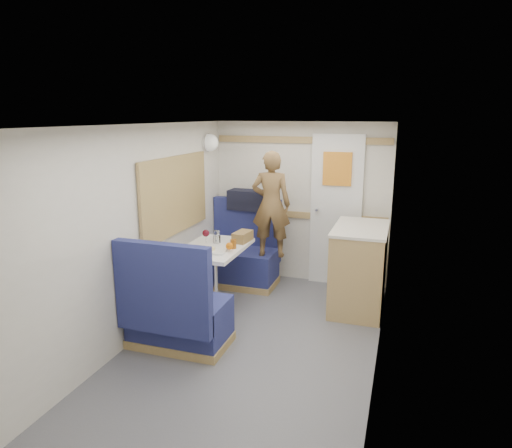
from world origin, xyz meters
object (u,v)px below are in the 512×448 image
(bench_far, at_px, (242,260))
(tumbler_left, at_px, (184,250))
(galley_counter, at_px, (359,267))
(orange_fruit, at_px, (229,246))
(dome_light, at_px, (210,143))
(bench_near, at_px, (177,317))
(pepper_grinder, at_px, (219,240))
(dinette_table, at_px, (214,260))
(tumbler_right, at_px, (216,240))
(tumbler_mid, at_px, (216,235))
(bread_loaf, at_px, (243,237))
(person, at_px, (271,204))
(tray, at_px, (214,249))
(beer_glass, at_px, (233,244))
(duffel_bag, at_px, (249,200))
(wine_glass, at_px, (206,234))
(cheese_block, at_px, (209,249))

(bench_far, height_order, tumbler_left, bench_far)
(galley_counter, height_order, orange_fruit, galley_counter)
(dome_light, relative_size, galley_counter, 0.22)
(bench_near, xyz_separation_m, pepper_grinder, (0.01, 0.98, 0.47))
(dinette_table, bearing_deg, tumbler_right, 85.58)
(dome_light, xyz_separation_m, tumbler_mid, (0.32, -0.61, -0.98))
(orange_fruit, bearing_deg, bread_loaf, 90.00)
(person, relative_size, pepper_grinder, 13.45)
(tray, height_order, beer_glass, beer_glass)
(orange_fruit, bearing_deg, tumbler_left, -145.61)
(tumbler_left, xyz_separation_m, bread_loaf, (0.38, 0.66, 0.00))
(duffel_bag, distance_m, bread_loaf, 0.90)
(beer_glass, bearing_deg, person, 74.34)
(tumbler_right, bearing_deg, galley_counter, 18.37)
(dinette_table, distance_m, wine_glass, 0.30)
(wine_glass, bearing_deg, pepper_grinder, 39.13)
(bench_near, xyz_separation_m, galley_counter, (1.47, 1.41, 0.17))
(wine_glass, height_order, pepper_grinder, wine_glass)
(dome_light, bearing_deg, beer_glass, -54.08)
(bench_far, relative_size, tray, 2.77)
(person, height_order, bread_loaf, person)
(orange_fruit, height_order, wine_glass, wine_glass)
(galley_counter, distance_m, tumbler_left, 1.90)
(tray, distance_m, cheese_block, 0.10)
(galley_counter, height_order, pepper_grinder, galley_counter)
(bench_near, height_order, bread_loaf, bench_near)
(wine_glass, distance_m, bread_loaf, 0.42)
(person, bearing_deg, dinette_table, 50.46)
(tray, distance_m, bread_loaf, 0.43)
(pepper_grinder, bearing_deg, beer_glass, -29.16)
(orange_fruit, xyz_separation_m, tumbler_mid, (-0.29, 0.35, -0.00))
(pepper_grinder, bearing_deg, tray, -80.57)
(tumbler_left, distance_m, pepper_grinder, 0.52)
(bread_loaf, bearing_deg, tumbler_mid, -171.45)
(pepper_grinder, xyz_separation_m, bread_loaf, (0.21, 0.16, 0.01))
(bench_far, distance_m, pepper_grinder, 0.88)
(tumbler_right, bearing_deg, bread_loaf, 45.08)
(dome_light, height_order, tumbler_mid, dome_light)
(cheese_block, distance_m, tumbler_mid, 0.45)
(wine_glass, bearing_deg, cheese_block, -59.21)
(bench_near, relative_size, tumbler_left, 10.27)
(bench_far, xyz_separation_m, tumbler_left, (-0.16, -1.24, 0.47))
(pepper_grinder, bearing_deg, bench_near, -90.70)
(bench_far, bearing_deg, dinette_table, -90.00)
(beer_glass, xyz_separation_m, pepper_grinder, (-0.21, 0.12, -0.00))
(person, distance_m, wine_glass, 0.89)
(bread_loaf, bearing_deg, tray, -114.36)
(dome_light, distance_m, beer_glass, 1.44)
(bench_near, xyz_separation_m, wine_glass, (-0.10, 0.89, 0.54))
(dome_light, relative_size, cheese_block, 1.86)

